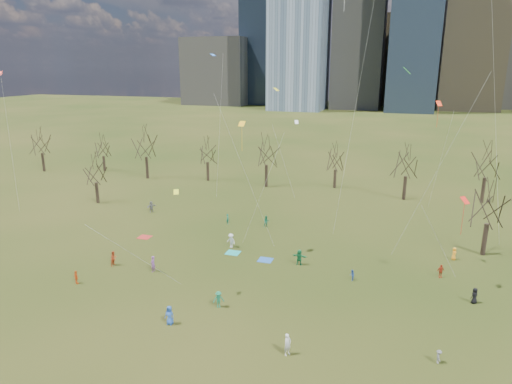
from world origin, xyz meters
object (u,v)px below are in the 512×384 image
(person_0, at_px, (169,315))
(person_4, at_px, (76,277))
(blanket_teal, at_px, (233,253))
(person_1, at_px, (288,344))
(person_2, at_px, (114,258))
(blanket_navy, at_px, (265,260))
(blanket_crimson, at_px, (145,237))

(person_0, distance_m, person_4, 13.16)
(blanket_teal, relative_size, person_1, 0.90)
(person_0, xyz_separation_m, person_2, (-11.56, 8.79, -0.01))
(blanket_teal, height_order, person_1, person_1)
(blanket_teal, height_order, blanket_navy, same)
(blanket_teal, height_order, person_2, person_2)
(person_2, bearing_deg, blanket_navy, -65.40)
(blanket_navy, xyz_separation_m, person_1, (6.65, -16.34, 0.87))
(blanket_crimson, height_order, person_4, person_4)
(blanket_teal, relative_size, person_4, 1.12)
(blanket_teal, distance_m, person_1, 20.35)
(person_1, xyz_separation_m, person_4, (-23.22, 4.90, -0.17))
(blanket_navy, height_order, person_4, person_4)
(person_1, bearing_deg, blanket_navy, 53.84)
(person_0, distance_m, person_1, 10.68)
(blanket_teal, xyz_separation_m, blanket_crimson, (-12.65, 1.28, 0.00))
(blanket_crimson, bearing_deg, blanket_navy, -7.08)
(blanket_navy, height_order, blanket_crimson, same)
(person_2, bearing_deg, blanket_crimson, 11.05)
(blanket_crimson, xyz_separation_m, person_4, (0.34, -13.54, 0.70))
(blanket_teal, distance_m, blanket_navy, 4.34)
(blanket_crimson, relative_size, person_4, 1.12)
(person_2, bearing_deg, person_0, -125.28)
(person_0, bearing_deg, blanket_navy, 74.09)
(person_1, height_order, person_4, person_1)
(blanket_crimson, xyz_separation_m, person_1, (23.55, -18.44, 0.87))
(blanket_crimson, height_order, person_2, person_2)
(blanket_navy, distance_m, person_1, 17.67)
(blanket_navy, bearing_deg, person_4, -145.38)
(person_2, bearing_deg, person_1, -112.01)
(person_0, height_order, person_2, person_0)
(blanket_teal, relative_size, person_2, 0.95)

